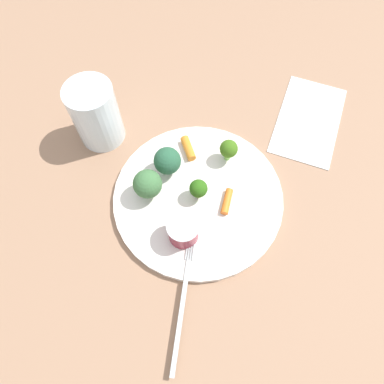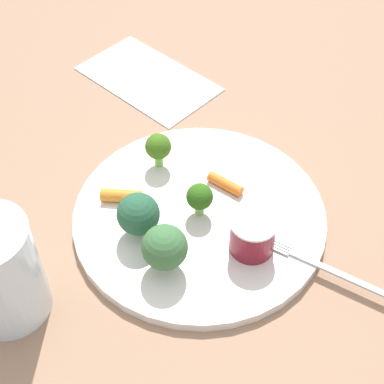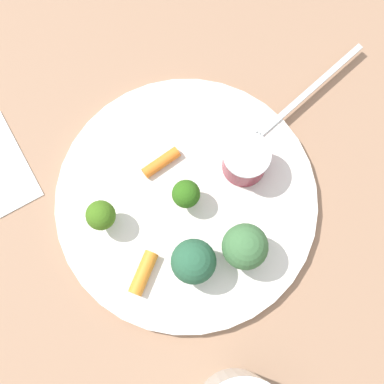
{
  "view_description": "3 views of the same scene",
  "coord_description": "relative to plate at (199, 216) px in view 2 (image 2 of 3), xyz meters",
  "views": [
    {
      "loc": [
        -0.18,
        -0.16,
        0.52
      ],
      "look_at": [
        -0.0,
        0.01,
        0.02
      ],
      "focal_mm": 32.21,
      "sensor_mm": 36.0,
      "label": 1
    },
    {
      "loc": [
        -0.37,
        0.17,
        0.5
      ],
      "look_at": [
        0.02,
        0.0,
        0.03
      ],
      "focal_mm": 54.32,
      "sensor_mm": 36.0,
      "label": 2
    },
    {
      "loc": [
        0.01,
        0.14,
        0.59
      ],
      "look_at": [
        -0.01,
        -0.01,
        0.02
      ],
      "focal_mm": 53.15,
      "sensor_mm": 36.0,
      "label": 3
    }
  ],
  "objects": [
    {
      "name": "ground_plane",
      "position": [
        0.0,
        0.0,
        -0.01
      ],
      "size": [
        2.4,
        2.4,
        0.0
      ],
      "primitive_type": "plane",
      "color": "#946F54"
    },
    {
      "name": "broccoli_floret_1",
      "position": [
        0.09,
        0.01,
        0.03
      ],
      "size": [
        0.03,
        0.03,
        0.04
      ],
      "color": "#82C657",
      "rests_on": "plate"
    },
    {
      "name": "carrot_stick_1",
      "position": [
        0.02,
        -0.04,
        0.01
      ],
      "size": [
        0.04,
        0.03,
        0.01
      ],
      "primitive_type": "cylinder",
      "rotation": [
        1.57,
        0.0,
        2.09
      ],
      "color": "orange",
      "rests_on": "plate"
    },
    {
      "name": "sauce_cup",
      "position": [
        -0.06,
        -0.03,
        0.03
      ],
      "size": [
        0.05,
        0.05,
        0.04
      ],
      "color": "maroon",
      "rests_on": "plate"
    },
    {
      "name": "carrot_stick_0",
      "position": [
        0.05,
        0.07,
        0.01
      ],
      "size": [
        0.03,
        0.05,
        0.01
      ],
      "primitive_type": "cylinder",
      "rotation": [
        1.57,
        0.0,
        5.79
      ],
      "color": "orange",
      "rests_on": "plate"
    },
    {
      "name": "napkin",
      "position": [
        0.26,
        -0.04,
        -0.0
      ],
      "size": [
        0.22,
        0.18,
        0.0
      ],
      "primitive_type": "cube",
      "rotation": [
        0.0,
        0.0,
        0.41
      ],
      "color": "white",
      "rests_on": "ground_plane"
    },
    {
      "name": "broccoli_floret_3",
      "position": [
        -0.05,
        0.06,
        0.04
      ],
      "size": [
        0.05,
        0.05,
        0.06
      ],
      "color": "#8FB55B",
      "rests_on": "plate"
    },
    {
      "name": "broccoli_floret_2",
      "position": [
        -0.0,
        0.0,
        0.03
      ],
      "size": [
        0.03,
        0.03,
        0.04
      ],
      "color": "#92BE63",
      "rests_on": "plate"
    },
    {
      "name": "fork",
      "position": [
        -0.14,
        -0.1,
        0.01
      ],
      "size": [
        0.15,
        0.12,
        0.0
      ],
      "color": "#B6BEBE",
      "rests_on": "plate"
    },
    {
      "name": "plate",
      "position": [
        0.0,
        0.0,
        0.0
      ],
      "size": [
        0.28,
        0.28,
        0.01
      ],
      "primitive_type": "cylinder",
      "color": "silver",
      "rests_on": "ground_plane"
    },
    {
      "name": "broccoli_floret_0",
      "position": [
        0.0,
        0.07,
        0.04
      ],
      "size": [
        0.04,
        0.04,
        0.05
      ],
      "color": "#86AB5A",
      "rests_on": "plate"
    }
  ]
}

